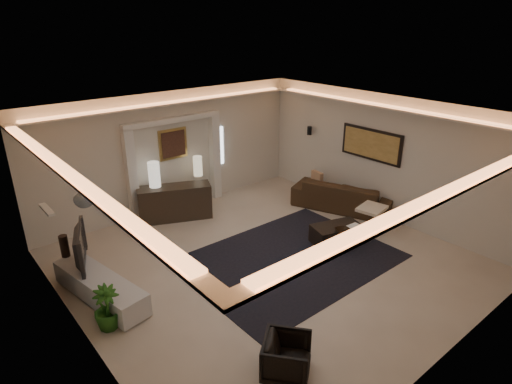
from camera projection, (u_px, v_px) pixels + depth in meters
floor at (268, 262)px, 8.44m from camera, size 7.00×7.00×0.00m
ceiling at (269, 116)px, 7.35m from camera, size 7.00×7.00×0.00m
wall_back at (173, 152)px, 10.39m from camera, size 7.00×0.00×7.00m
wall_front at (452, 275)px, 5.41m from camera, size 7.00×0.00×7.00m
wall_left at (75, 257)px, 5.82m from camera, size 0.00×7.00×7.00m
wall_right at (382, 157)px, 9.97m from camera, size 0.00×7.00×7.00m
cove_soffit at (269, 132)px, 7.46m from camera, size 7.00×7.00×0.04m
daylight_slit at (219, 146)px, 11.21m from camera, size 0.25×0.03×1.00m
area_rug at (289, 259)px, 8.54m from camera, size 4.00×3.00×0.01m
pilaster_left at (132, 177)px, 9.77m from camera, size 0.22×0.20×2.20m
pilaster_right at (215, 157)px, 11.13m from camera, size 0.22×0.20×2.20m
alcove_header at (173, 120)px, 10.01m from camera, size 2.52×0.20×0.12m
painting_frame at (173, 144)px, 10.29m from camera, size 0.74×0.04×0.74m
painting_canvas at (174, 144)px, 10.27m from camera, size 0.62×0.02×0.62m
art_panel_frame at (371, 144)px, 10.07m from camera, size 0.04×1.64×0.74m
art_panel_gold at (370, 145)px, 10.06m from camera, size 0.02×1.50×0.62m
wall_sconce at (309, 131)px, 11.38m from camera, size 0.12×0.12×0.22m
wall_niche at (47, 210)px, 6.78m from camera, size 0.10×0.55×0.04m
console at (175, 203)px, 10.14m from camera, size 1.75×1.16×0.84m
lamp_left at (154, 176)px, 9.87m from camera, size 0.35×0.35×0.59m
lamp_right at (198, 165)px, 10.57m from camera, size 0.29×0.29×0.49m
media_ledge at (100, 287)px, 7.27m from camera, size 0.90×2.18×0.40m
tv at (75, 246)px, 7.47m from camera, size 1.13×0.56×0.67m
figurine at (64, 246)px, 7.76m from camera, size 0.20×0.20×0.41m
ginger_jar at (84, 197)px, 6.78m from camera, size 0.41×0.41×0.33m
plant at (107, 308)px, 6.54m from camera, size 0.46×0.46×0.72m
sofa at (343, 195)px, 10.70m from camera, size 2.63×1.81×0.71m
throw_blanket at (372, 208)px, 9.48m from camera, size 0.71×0.62×0.07m
throw_pillow at (317, 178)px, 11.27m from camera, size 0.15×0.37×0.36m
coffee_table at (336, 234)px, 9.12m from camera, size 1.15×0.84×0.38m
bowl at (343, 230)px, 8.73m from camera, size 0.40×0.40×0.08m
magazine at (354, 226)px, 8.96m from camera, size 0.30×0.23×0.03m
armchair at (287, 357)px, 5.69m from camera, size 0.87×0.87×0.57m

